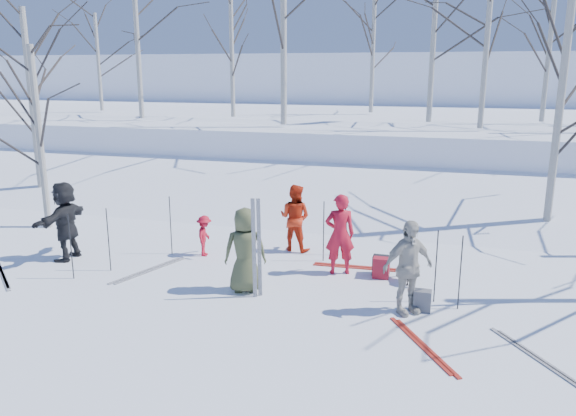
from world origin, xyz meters
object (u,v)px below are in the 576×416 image
(skier_redor_behind, at_px, (295,218))
(backpack_red, at_px, (381,268))
(skier_olive_center, at_px, (245,250))
(backpack_grey, at_px, (422,301))
(skier_grey_west, at_px, (65,221))
(skier_red_north, at_px, (340,234))
(dog, at_px, (410,270))
(backpack_dark, at_px, (381,265))
(skier_red_seated, at_px, (205,236))
(skier_cream_east, at_px, (408,267))

(skier_redor_behind, distance_m, backpack_red, 2.55)
(skier_olive_center, height_order, backpack_grey, skier_olive_center)
(skier_grey_west, height_order, backpack_grey, skier_grey_west)
(backpack_grey, bearing_deg, skier_red_north, 140.40)
(skier_olive_center, relative_size, backpack_red, 3.85)
(backpack_red, height_order, backpack_grey, backpack_red)
(skier_grey_west, relative_size, backpack_red, 4.14)
(skier_red_north, relative_size, dog, 2.68)
(backpack_grey, height_order, backpack_dark, backpack_dark)
(backpack_grey, bearing_deg, skier_red_seated, 160.67)
(skier_redor_behind, relative_size, backpack_grey, 4.08)
(skier_red_seated, relative_size, dog, 1.48)
(skier_red_seated, height_order, backpack_grey, skier_red_seated)
(skier_olive_center, distance_m, skier_grey_west, 4.48)
(skier_red_north, xyz_separation_m, skier_grey_west, (-5.94, -0.79, 0.04))
(dog, bearing_deg, backpack_grey, 81.06)
(backpack_dark, bearing_deg, backpack_red, -83.18)
(backpack_red, bearing_deg, skier_redor_behind, 149.69)
(dog, bearing_deg, skier_olive_center, 2.32)
(skier_redor_behind, xyz_separation_m, dog, (2.73, -1.34, -0.51))
(dog, relative_size, backpack_grey, 1.64)
(skier_olive_center, bearing_deg, dog, -175.73)
(skier_grey_west, distance_m, backpack_grey, 7.74)
(skier_cream_east, bearing_deg, backpack_red, 72.37)
(backpack_red, bearing_deg, backpack_grey, -57.81)
(skier_redor_behind, bearing_deg, skier_grey_west, 33.64)
(skier_red_seated, bearing_deg, backpack_grey, -120.40)
(skier_redor_behind, relative_size, backpack_dark, 3.88)
(skier_grey_west, xyz_separation_m, dog, (7.38, 0.67, -0.61))
(skier_red_north, distance_m, skier_grey_west, 5.99)
(skier_red_seated, distance_m, skier_grey_west, 3.03)
(dog, distance_m, backpack_dark, 0.66)
(skier_cream_east, relative_size, backpack_dark, 4.13)
(skier_olive_center, distance_m, backpack_grey, 3.31)
(dog, relative_size, backpack_dark, 1.56)
(skier_cream_east, height_order, backpack_dark, skier_cream_east)
(skier_red_seated, bearing_deg, dog, -105.91)
(backpack_grey, bearing_deg, skier_cream_east, -150.42)
(skier_cream_east, height_order, skier_grey_west, skier_grey_west)
(skier_red_north, relative_size, backpack_grey, 4.39)
(skier_red_seated, xyz_separation_m, backpack_dark, (3.96, -0.12, -0.26))
(skier_olive_center, distance_m, skier_red_seated, 2.38)
(skier_cream_east, relative_size, skier_grey_west, 0.95)
(skier_redor_behind, bearing_deg, backpack_dark, 163.52)
(skier_olive_center, height_order, skier_red_seated, skier_olive_center)
(backpack_dark, bearing_deg, skier_cream_east, -69.82)
(skier_redor_behind, distance_m, skier_grey_west, 5.07)
(skier_cream_east, bearing_deg, skier_red_seated, 118.74)
(skier_redor_behind, height_order, skier_grey_west, skier_grey_west)
(backpack_red, bearing_deg, skier_olive_center, -149.27)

